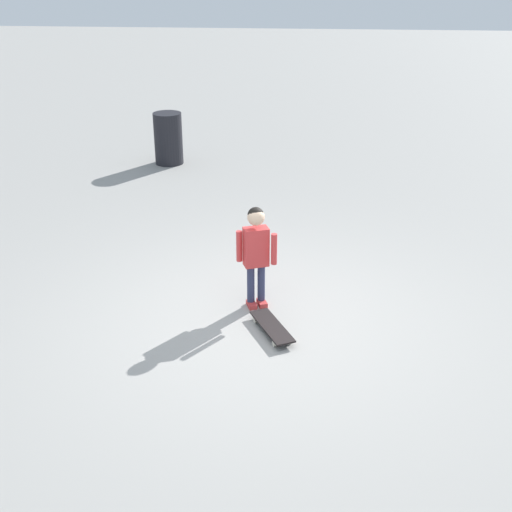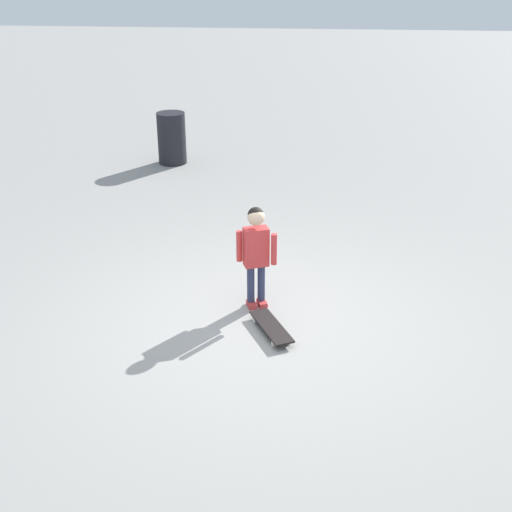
% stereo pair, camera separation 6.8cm
% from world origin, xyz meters
% --- Properties ---
extents(ground_plane, '(50.00, 50.00, 0.00)m').
position_xyz_m(ground_plane, '(0.00, 0.00, 0.00)').
color(ground_plane, gray).
extents(child_person, '(0.41, 0.24, 1.06)m').
position_xyz_m(child_person, '(-0.04, 0.38, 0.66)').
color(child_person, '#2D3351').
rests_on(child_person, ground).
extents(skateboard, '(0.47, 0.67, 0.07)m').
position_xyz_m(skateboard, '(0.16, -0.15, 0.06)').
color(skateboard, black).
rests_on(skateboard, ground).
extents(trash_bin, '(0.47, 0.47, 0.85)m').
position_xyz_m(trash_bin, '(-1.90, 5.11, 0.42)').
color(trash_bin, black).
rests_on(trash_bin, ground).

